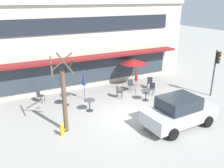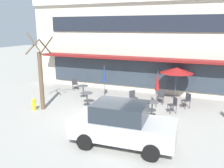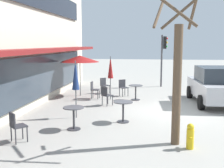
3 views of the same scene
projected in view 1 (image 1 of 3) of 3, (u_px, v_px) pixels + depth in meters
ground_plane at (131, 117)px, 14.31m from camera, size 80.00×80.00×0.00m
building_facade at (75, 37)px, 21.50m from camera, size 17.44×9.10×6.83m
cafe_table_near_wall at (65, 98)px, 15.72m from camera, size 0.70×0.70×0.76m
cafe_table_streetside at (90, 103)px, 14.91m from camera, size 0.70×0.70×0.76m
cafe_table_by_tree at (146, 94)px, 16.47m from camera, size 0.70×0.70×0.76m
patio_umbrella_green_folded at (84, 78)px, 16.23m from camera, size 0.28×0.28×2.20m
patio_umbrella_cream_folded at (133, 61)px, 18.90m from camera, size 2.10×2.10×2.20m
patio_umbrella_corner_open at (136, 73)px, 17.16m from camera, size 0.28×0.28×2.20m
cafe_chair_0 at (152, 88)px, 17.53m from camera, size 0.56×0.56×0.89m
cafe_chair_1 at (40, 95)px, 16.20m from camera, size 0.57×0.57×0.89m
cafe_chair_2 at (119, 91)px, 16.91m from camera, size 0.56×0.56×0.89m
cafe_chair_3 at (150, 82)px, 18.75m from camera, size 0.56×0.56×0.89m
cafe_chair_4 at (131, 84)px, 18.32m from camera, size 0.41×0.41×0.89m
parked_sedan at (179, 111)px, 13.03m from camera, size 4.29×2.19×1.76m
street_tree at (64, 97)px, 12.14m from camera, size 1.34×1.24×4.42m
traffic_light_pole at (216, 66)px, 16.61m from camera, size 0.26×0.44×3.40m
fire_hydrant at (62, 130)px, 12.23m from camera, size 0.36×0.20×0.71m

